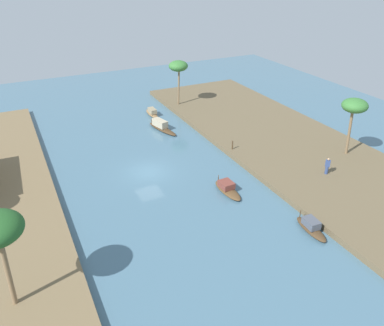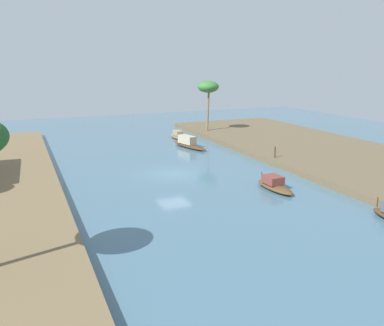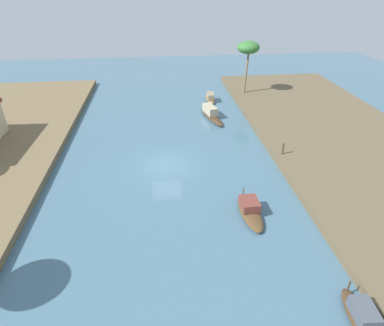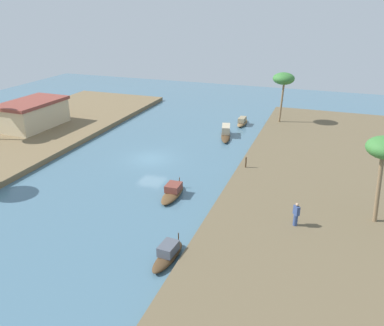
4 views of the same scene
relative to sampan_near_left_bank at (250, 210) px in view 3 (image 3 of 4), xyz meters
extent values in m
plane|color=#476B7F|center=(6.71, 5.16, -0.36)|extent=(78.98, 78.98, 0.00)
cube|color=brown|center=(6.71, -11.14, -0.09)|extent=(46.37, 14.69, 0.54)
ellipsoid|color=brown|center=(-0.08, 0.00, -0.15)|extent=(3.84, 1.34, 0.42)
cube|color=brown|center=(0.19, 0.01, 0.34)|extent=(1.39, 1.15, 0.56)
cylinder|color=brown|center=(1.59, 0.05, 0.31)|extent=(0.07, 0.07, 0.57)
ellipsoid|color=#47331E|center=(-7.86, -2.92, -0.13)|extent=(3.49, 1.26, 0.45)
cube|color=#4C515B|center=(-7.76, -2.92, 0.40)|extent=(1.41, 1.00, 0.61)
cylinder|color=#47331E|center=(-6.36, -3.03, 0.36)|extent=(0.07, 0.07, 0.62)
ellipsoid|color=#47331E|center=(15.79, -0.11, -0.16)|extent=(5.38, 2.28, 0.40)
cube|color=tan|center=(16.27, 0.00, 0.46)|extent=(2.35, 1.41, 0.85)
cylinder|color=#47331E|center=(18.05, 0.45, 0.21)|extent=(0.07, 0.07, 0.41)
ellipsoid|color=brown|center=(21.31, -0.82, -0.14)|extent=(3.63, 1.02, 0.44)
cube|color=gray|center=(21.07, -0.82, 0.37)|extent=(1.59, 0.80, 0.58)
cylinder|color=#4C3823|center=(6.52, -4.50, 0.68)|extent=(0.14, 0.14, 0.99)
cylinder|color=#7F6647|center=(22.40, -5.37, 2.62)|extent=(0.25, 0.42, 4.89)
ellipsoid|color=#387533|center=(22.40, -5.37, 5.59)|extent=(2.62, 2.62, 1.44)
camera|label=1|loc=(-25.41, 16.12, 18.65)|focal=36.14mm
camera|label=2|loc=(-23.17, 16.37, 8.56)|focal=37.92mm
camera|label=3|loc=(-15.21, 5.39, 12.94)|focal=29.39mm
camera|label=4|loc=(-25.59, -10.87, 14.08)|focal=36.14mm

